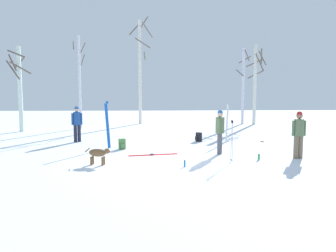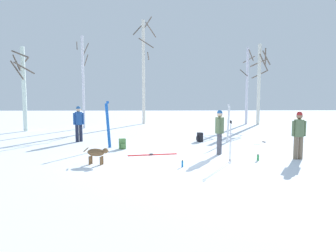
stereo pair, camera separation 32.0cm
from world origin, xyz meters
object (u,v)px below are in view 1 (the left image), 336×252
(ski_pair_planted_0, at_px, (107,125))
(backpack_1, at_px, (199,137))
(ski_pair_lying_1, at_px, (262,142))
(water_bottle_0, at_px, (185,164))
(person_2, at_px, (299,132))
(birch_tree_0, at_px, (20,86))
(birch_tree_4, at_px, (255,82))
(ski_pair_planted_1, at_px, (227,123))
(ski_pair_lying_0, at_px, (153,155))
(dog, at_px, (99,153))
(person_1, at_px, (220,129))
(water_bottle_1, at_px, (259,157))
(birch_tree_3, at_px, (243,85))
(birch_tree_2, at_px, (140,69))
(ski_poles_0, at_px, (232,140))
(backpack_0, at_px, (122,144))
(birch_tree_1, at_px, (80,81))

(ski_pair_planted_0, height_order, backpack_1, ski_pair_planted_0)
(ski_pair_lying_1, bearing_deg, water_bottle_0, -129.28)
(person_2, height_order, birch_tree_0, birch_tree_0)
(backpack_1, xyz_separation_m, birch_tree_4, (5.17, 8.16, 2.87))
(ski_pair_planted_0, xyz_separation_m, ski_pair_planted_1, (5.45, 1.44, -0.09))
(water_bottle_0, bearing_deg, ski_pair_lying_0, 116.41)
(ski_pair_planted_1, relative_size, backpack_1, 4.16)
(dog, bearing_deg, ski_pair_lying_0, 42.75)
(ski_pair_planted_1, distance_m, birch_tree_0, 12.50)
(person_2, distance_m, birch_tree_4, 12.71)
(person_1, bearing_deg, ski_pair_lying_0, -177.78)
(ski_pair_planted_1, bearing_deg, birch_tree_4, 65.41)
(ski_pair_planted_1, xyz_separation_m, birch_tree_4, (3.86, 8.43, 2.17))
(dog, height_order, ski_pair_lying_1, dog)
(water_bottle_1, bearing_deg, ski_pair_planted_0, 154.41)
(birch_tree_4, bearing_deg, water_bottle_1, -105.98)
(birch_tree_3, bearing_deg, backpack_1, -117.23)
(birch_tree_3, bearing_deg, dog, -121.74)
(dog, xyz_separation_m, ski_pair_planted_0, (-0.16, 3.28, 0.61))
(birch_tree_2, distance_m, birch_tree_3, 7.66)
(ski_pair_lying_1, bearing_deg, water_bottle_1, -109.24)
(ski_poles_0, bearing_deg, ski_pair_planted_1, 79.90)
(person_2, distance_m, water_bottle_1, 1.76)
(dog, distance_m, ski_pair_planted_0, 3.34)
(backpack_0, bearing_deg, birch_tree_0, 136.35)
(dog, distance_m, birch_tree_3, 16.04)
(person_1, xyz_separation_m, birch_tree_1, (-7.34, 9.16, 2.10))
(birch_tree_0, height_order, birch_tree_1, birch_tree_1)
(backpack_0, relative_size, birch_tree_0, 0.09)
(ski_pair_planted_0, height_order, birch_tree_0, birch_tree_0)
(ski_poles_0, relative_size, backpack_1, 3.29)
(birch_tree_4, bearing_deg, ski_poles_0, -109.84)
(person_1, distance_m, birch_tree_2, 13.06)
(water_bottle_0, bearing_deg, birch_tree_2, 98.08)
(person_1, bearing_deg, water_bottle_1, -45.73)
(ski_pair_lying_0, xyz_separation_m, birch_tree_0, (-7.98, 7.70, 2.71))
(backpack_0, distance_m, water_bottle_0, 4.13)
(ski_pair_lying_1, xyz_separation_m, water_bottle_0, (-4.16, -5.08, 0.10))
(ski_pair_planted_0, height_order, backpack_0, ski_pair_planted_0)
(ski_pair_lying_1, bearing_deg, ski_pair_lying_0, -149.78)
(ski_pair_lying_0, relative_size, birch_tree_2, 0.24)
(ski_poles_0, height_order, backpack_0, ski_poles_0)
(person_2, relative_size, ski_pair_planted_0, 0.85)
(backpack_0, distance_m, birch_tree_0, 9.55)
(dog, xyz_separation_m, birch_tree_0, (-6.19, 9.35, 2.33))
(ski_pair_planted_0, relative_size, ski_poles_0, 1.39)
(ski_poles_0, bearing_deg, backpack_0, 145.84)
(water_bottle_0, height_order, birch_tree_3, birch_tree_3)
(person_1, height_order, ski_poles_0, person_1)
(ski_pair_lying_0, relative_size, ski_pair_lying_1, 1.38)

